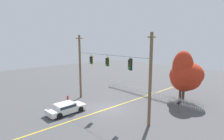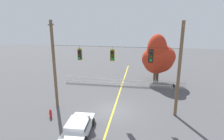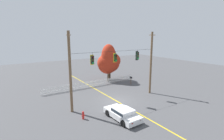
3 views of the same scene
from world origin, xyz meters
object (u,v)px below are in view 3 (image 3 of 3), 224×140
at_px(traffic_signal_westbound_side, 116,58).
at_px(roadside_mailbox, 131,78).
at_px(autumn_maple_near_fence, 107,64).
at_px(parked_car, 122,113).
at_px(fire_hydrant, 83,115).
at_px(traffic_signal_northbound_secondary, 92,60).
at_px(autumn_maple_mid, 109,60).
at_px(traffic_signal_northbound_primary, 137,56).

xyz_separation_m(traffic_signal_westbound_side, roadside_mailbox, (6.51, 4.95, -4.49)).
distance_m(traffic_signal_westbound_side, autumn_maple_near_fence, 10.90).
height_order(parked_car, roadside_mailbox, roadside_mailbox).
bearing_deg(fire_hydrant, autumn_maple_near_fence, 50.40).
bearing_deg(traffic_signal_northbound_secondary, traffic_signal_westbound_side, -0.00).
height_order(autumn_maple_near_fence, roadside_mailbox, autumn_maple_near_fence).
distance_m(traffic_signal_northbound_secondary, autumn_maple_near_fence, 12.51).
bearing_deg(autumn_maple_mid, parked_car, -116.85).
xyz_separation_m(traffic_signal_northbound_primary, parked_car, (-5.58, -4.39, -5.06)).
relative_size(traffic_signal_northbound_secondary, autumn_maple_mid, 0.21).
height_order(autumn_maple_near_fence, parked_car, autumn_maple_near_fence).
relative_size(autumn_maple_mid, fire_hydrant, 8.22).
bearing_deg(roadside_mailbox, fire_hydrant, -148.77).
bearing_deg(traffic_signal_westbound_side, traffic_signal_northbound_secondary, 180.00).
relative_size(traffic_signal_westbound_side, roadside_mailbox, 0.99).
height_order(traffic_signal_northbound_secondary, traffic_signal_westbound_side, same).
distance_m(traffic_signal_northbound_secondary, roadside_mailbox, 11.73).
distance_m(autumn_maple_near_fence, parked_car, 15.68).
bearing_deg(traffic_signal_northbound_secondary, roadside_mailbox, 27.15).
bearing_deg(parked_car, fire_hydrant, 148.21).
relative_size(traffic_signal_northbound_secondary, roadside_mailbox, 1.01).
relative_size(fire_hydrant, roadside_mailbox, 0.59).
height_order(traffic_signal_northbound_primary, fire_hydrant, traffic_signal_northbound_primary).
distance_m(traffic_signal_northbound_secondary, autumn_maple_mid, 12.59).
bearing_deg(parked_car, autumn_maple_mid, 63.15).
height_order(traffic_signal_northbound_secondary, traffic_signal_northbound_primary, same).
distance_m(traffic_signal_northbound_secondary, traffic_signal_westbound_side, 3.14).
distance_m(traffic_signal_northbound_secondary, traffic_signal_northbound_primary, 6.66).
bearing_deg(fire_hydrant, traffic_signal_northbound_secondary, 44.99).
height_order(traffic_signal_westbound_side, roadside_mailbox, traffic_signal_westbound_side).
relative_size(traffic_signal_northbound_secondary, traffic_signal_westbound_side, 1.02).
height_order(autumn_maple_near_fence, autumn_maple_mid, autumn_maple_mid).
relative_size(traffic_signal_northbound_secondary, autumn_maple_near_fence, 0.28).
distance_m(traffic_signal_northbound_secondary, parked_car, 6.74).
xyz_separation_m(traffic_signal_westbound_side, traffic_signal_northbound_primary, (3.52, 0.00, 0.04)).
relative_size(traffic_signal_northbound_primary, autumn_maple_near_fence, 0.28).
bearing_deg(parked_car, traffic_signal_northbound_primary, 38.20).
bearing_deg(fire_hydrant, autumn_maple_mid, 48.52).
bearing_deg(traffic_signal_westbound_side, autumn_maple_near_fence, 65.27).
xyz_separation_m(traffic_signal_westbound_side, autumn_maple_mid, (4.96, 9.46, -1.87)).
distance_m(traffic_signal_westbound_side, roadside_mailbox, 9.32).
relative_size(autumn_maple_near_fence, autumn_maple_mid, 0.73).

